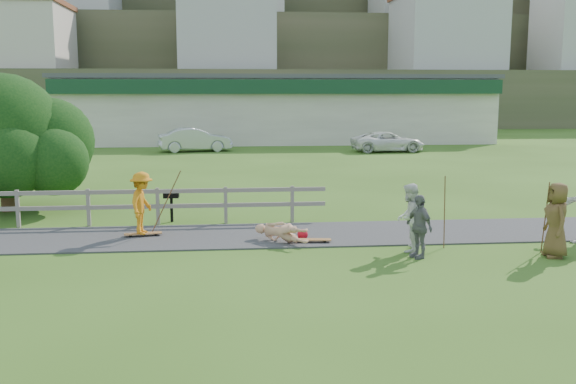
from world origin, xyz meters
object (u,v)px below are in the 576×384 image
spectator_c (557,220)px  tree (5,157)px  car_white (388,142)px  skater_fallen (281,232)px  spectator_a (409,218)px  car_silver (195,140)px  skater_rider (142,207)px  spectator_b (419,226)px  bbq (172,206)px

spectator_c → tree: (-14.96, 7.42, 0.91)m
car_white → skater_fallen: bearing=156.1°
spectator_a → tree: 13.38m
spectator_a → car_silver: size_ratio=0.36×
car_white → spectator_a: bearing=163.3°
tree → spectator_a: bearing=-29.3°
skater_fallen → spectator_c: 6.72m
skater_fallen → spectator_c: (6.38, -2.02, 0.61)m
skater_rider → spectator_a: size_ratio=1.00×
tree → spectator_b: bearing=-31.5°
skater_rider → spectator_c: spectator_c is taller
skater_rider → tree: bearing=60.4°
spectator_a → car_white: spectator_a is taller
skater_fallen → bbq: 4.34m
spectator_a → spectator_c: 3.43m
spectator_b → car_silver: car_silver is taller
spectator_b → car_silver: 28.37m
tree → car_silver: bearing=75.8°
car_silver → tree: 21.13m
spectator_b → spectator_c: spectator_c is taller
car_silver → spectator_c: bearing=-171.7°
tree → bbq: bearing=-23.0°
skater_rider → spectator_c: 10.51m
spectator_a → car_white: 26.25m
spectator_c → car_white: (2.68, 26.45, -0.25)m
spectator_c → bbq: size_ratio=1.82×
car_white → bbq: (-12.13, -21.36, -0.16)m
skater_fallen → car_silver: 26.09m
spectator_a → spectator_c: size_ratio=0.94×
tree → car_white: bearing=47.2°
spectator_a → car_silver: (-6.46, 26.98, -0.08)m
spectator_b → tree: (-11.70, 7.15, 1.05)m
skater_rider → car_silver: 24.81m
bbq → skater_fallen: bearing=-44.2°
skater_fallen → skater_rider: bearing=117.7°
spectator_a → spectator_c: spectator_c is taller
skater_rider → spectator_a: 7.08m
skater_fallen → spectator_b: 3.61m
skater_fallen → spectator_b: spectator_b is taller
spectator_b → spectator_a: bearing=164.3°
spectator_a → car_silver: spectator_a is taller
skater_fallen → car_silver: car_silver is taller
tree → skater_fallen: bearing=-32.2°
skater_fallen → spectator_b: bearing=-75.6°
spectator_b → spectator_c: (3.26, -0.27, 0.14)m
car_silver → spectator_a: bearing=-177.5°
car_silver → car_white: bearing=-107.5°
car_white → tree: size_ratio=0.77×
spectator_b → car_white: bearing=146.4°
skater_rider → spectator_b: skater_rider is taller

